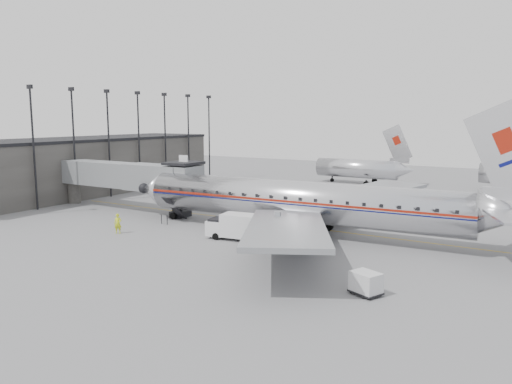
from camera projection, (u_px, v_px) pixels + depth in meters
ground at (230, 233)px, 49.66m from camera, size 160.00×160.00×0.00m
terminal at (80, 167)px, 74.90m from camera, size 12.00×46.00×8.00m
apron_line at (285, 225)px, 53.20m from camera, size 60.00×0.15×0.01m
jet_bridge at (133, 177)px, 60.65m from camera, size 21.00×6.20×7.10m
floodlight_masts at (124, 138)px, 73.47m from camera, size 0.90×42.25×15.25m
distant_aircraft_near at (358, 168)px, 85.72m from camera, size 16.39×3.20×10.26m
airliner at (305, 202)px, 48.27m from camera, size 40.77×37.71×12.89m
service_van at (235, 226)px, 46.77m from camera, size 5.41×2.67×2.44m
baggage_cart_navy at (310, 241)px, 43.06m from camera, size 2.16×1.76×1.55m
baggage_cart_white at (366, 283)px, 32.19m from camera, size 2.33×2.09×1.50m
ramp_worker at (118, 224)px, 49.16m from camera, size 0.86×0.78×1.98m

